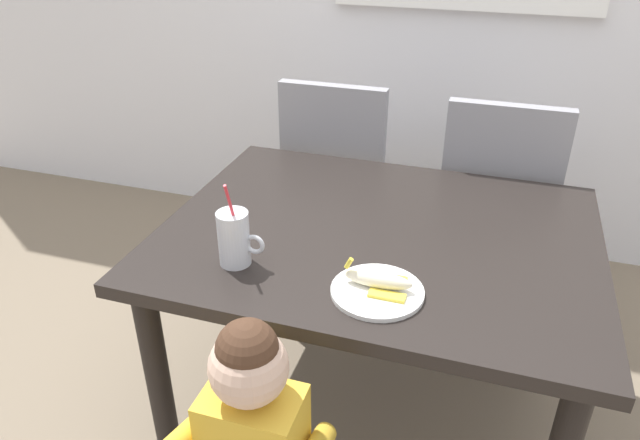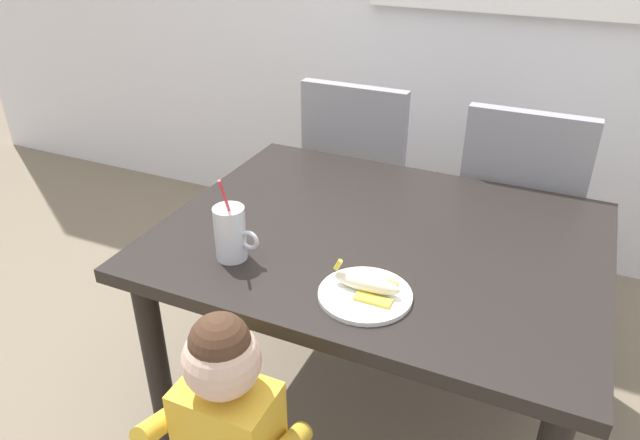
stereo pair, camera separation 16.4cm
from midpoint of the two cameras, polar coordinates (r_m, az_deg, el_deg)
The scene contains 8 objects.
ground_plane at distance 2.17m, azimuth 2.50°, elevation -17.81°, with size 24.00×24.00×0.00m, color #7A6B56.
dining_table at distance 1.76m, azimuth 2.93°, elevation -3.82°, with size 1.24×0.97×0.72m.
dining_chair_left at distance 2.48m, azimuth 0.00°, elevation 4.33°, with size 0.44×0.44×0.96m.
dining_chair_right at distance 2.35m, azimuth 14.84°, elevation 1.81°, with size 0.44×0.45×0.96m.
toddler_standing at distance 1.41m, azimuth -10.00°, elevation -19.94°, with size 0.33×0.24×0.84m.
milk_cup at distance 1.56m, azimuth -11.29°, elevation -2.11°, with size 0.13×0.09×0.25m.
snack_plate at distance 1.45m, azimuth 2.34°, elevation -7.04°, with size 0.23×0.23×0.01m, color white.
peeled_banana at distance 1.44m, azimuth 2.51°, elevation -5.97°, with size 0.17×0.11×0.07m.
Camera 1 is at (0.29, -1.46, 1.58)m, focal length 32.99 mm.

